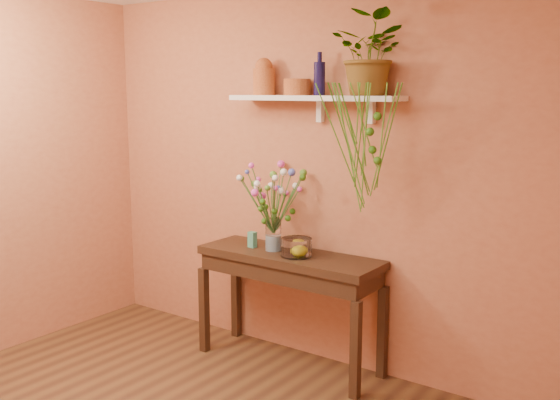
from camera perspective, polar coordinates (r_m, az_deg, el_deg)
The scene contains 13 objects.
room at distance 3.12m, azimuth -16.85°, elevation -2.12°, with size 4.04×4.04×2.70m.
sideboard at distance 4.57m, azimuth 0.83°, elevation -6.24°, with size 1.37×0.44×0.83m.
wall_shelf at distance 4.42m, azimuth 3.14°, elevation 9.05°, with size 1.30×0.24×0.19m.
terracotta_jug at distance 4.68m, azimuth -1.45°, elevation 10.92°, with size 0.19×0.19×0.27m.
terracotta_pot at distance 4.51m, azimuth 1.53°, elevation 10.08°, with size 0.19×0.19×0.11m, color #AE6133.
blue_bottle at distance 4.41m, azimuth 3.55°, elevation 10.87°, with size 0.10×0.10×0.29m.
spider_plant at distance 4.19m, azimuth 8.22°, elevation 12.83°, with size 0.47×0.41×0.53m, color #306613.
plant_fronds at distance 4.03m, azimuth 7.64°, elevation 5.49°, with size 0.61×0.38×0.83m.
glass_vase at distance 4.59m, azimuth -0.60°, elevation -3.32°, with size 0.11×0.11×0.24m.
bouquet at distance 4.53m, azimuth -0.63°, elevation 0.91°, with size 0.47×0.47×0.51m.
glass_bowl at distance 4.44m, azimuth 1.48°, elevation -4.32°, with size 0.21×0.21×0.13m.
lemon at distance 4.44m, azimuth 1.67°, elevation -4.50°, with size 0.08×0.08×0.08m, color yellow.
carton at distance 4.70m, azimuth -2.50°, elevation -3.56°, with size 0.06×0.04×0.12m, color #346F80.
Camera 1 is at (2.44, -1.85, 1.97)m, focal length 40.84 mm.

